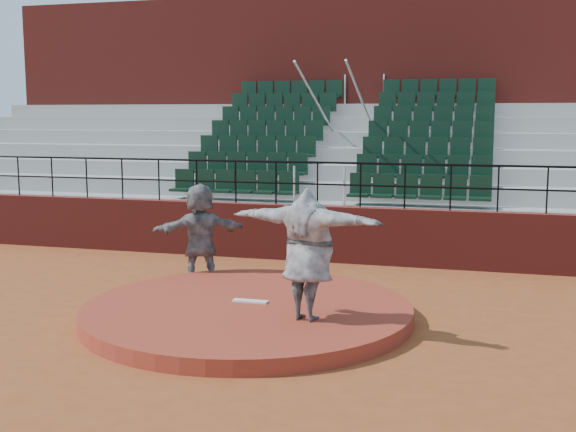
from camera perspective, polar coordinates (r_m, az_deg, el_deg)
name	(u,v)px	position (r m, az deg, el deg)	size (l,w,h in m)	color
ground	(247,319)	(12.23, -3.22, -8.11)	(90.00, 90.00, 0.00)	brown
pitchers_mound	(247,311)	(12.19, -3.23, -7.54)	(5.50, 5.50, 0.25)	#9C3623
pitching_rubber	(250,301)	(12.29, -3.00, -6.74)	(0.60, 0.15, 0.03)	white
boundary_wall	(317,233)	(16.78, 2.32, -1.38)	(24.00, 0.30, 1.30)	maroon
wall_railing	(318,174)	(16.61, 2.35, 3.32)	(24.04, 0.05, 1.03)	black
seating_deck	(348,185)	(20.21, 4.75, 2.48)	(24.00, 5.97, 4.63)	#9C9C97
press_box_facade	(372,109)	(24.01, 6.65, 8.37)	(24.00, 3.00, 7.10)	maroon
pitcher	(308,254)	(11.06, 1.56, -3.04)	(2.52, 0.68, 2.05)	black
fielder	(200,233)	(14.67, -6.97, -1.35)	(1.88, 0.60, 2.03)	black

